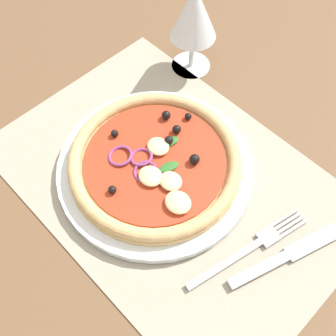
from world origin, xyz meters
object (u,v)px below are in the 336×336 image
at_px(plate, 155,168).
at_px(pizza, 155,162).
at_px(knife, 300,249).
at_px(fork, 254,246).
at_px(wine_glass, 194,14).

relative_size(plate, pizza, 1.15).
height_order(pizza, knife, pizza).
height_order(fork, knife, knife).
bearing_deg(plate, wine_glass, 120.68).
height_order(plate, knife, plate).
xyz_separation_m(plate, pizza, (0.00, -0.00, 0.02)).
bearing_deg(pizza, wine_glass, 120.77).
xyz_separation_m(pizza, knife, (0.21, 0.05, -0.02)).
distance_m(plate, wine_glass, 0.23).
distance_m(plate, pizza, 0.02).
bearing_deg(knife, fork, 148.95).
bearing_deg(fork, pizza, 106.46).
height_order(knife, wine_glass, wine_glass).
bearing_deg(wine_glass, fork, -31.82).
height_order(plate, fork, plate).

